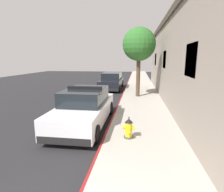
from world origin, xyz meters
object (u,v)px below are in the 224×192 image
at_px(parked_car_silver_ahead, 112,81).
at_px(street_tree, 139,45).
at_px(fire_hydrant, 129,128).
at_px(police_cruiser, 85,108).

bearing_deg(parked_car_silver_ahead, street_tree, -57.14).
height_order(fire_hydrant, street_tree, street_tree).
bearing_deg(fire_hydrant, police_cruiser, 142.91).
xyz_separation_m(police_cruiser, street_tree, (2.29, 5.86, 3.06)).
bearing_deg(street_tree, police_cruiser, -111.33).
xyz_separation_m(parked_car_silver_ahead, street_tree, (2.46, -3.81, 3.06)).
bearing_deg(parked_car_silver_ahead, police_cruiser, -89.00).
distance_m(police_cruiser, parked_car_silver_ahead, 9.67).
distance_m(police_cruiser, fire_hydrant, 2.50).
height_order(parked_car_silver_ahead, street_tree, street_tree).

